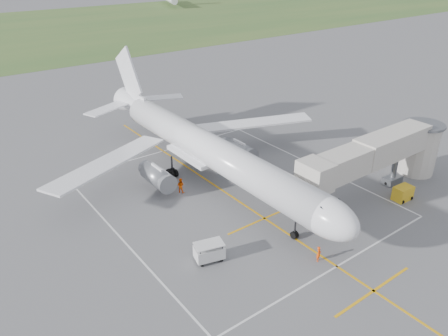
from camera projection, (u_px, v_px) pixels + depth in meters
ground at (211, 183)px, 54.38m from camera, size 700.00×700.00×0.00m
apron_markings at (240, 202)px, 50.22m from camera, size 28.20×60.00×0.01m
airliner at (207, 149)px, 52.94m from camera, size 38.93×46.75×13.52m
jet_bridge at (387, 153)px, 51.02m from camera, size 23.40×5.00×7.20m
gpu_unit at (403, 193)px, 50.44m from camera, size 2.31×1.70×1.67m
baggage_cart at (209, 252)px, 40.49m from camera, size 3.00×2.24×1.86m
ramp_worker_nose at (319, 254)px, 40.50m from camera, size 0.67×0.59×1.55m
ramp_worker_wing at (181, 185)px, 51.90m from camera, size 1.12×1.16×1.88m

